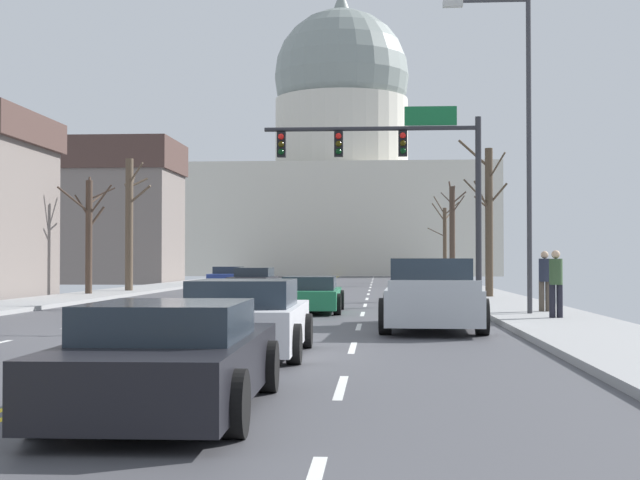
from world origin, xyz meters
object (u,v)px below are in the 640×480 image
sedan_near_00 (311,295)px  sedan_near_02 (246,319)px  signal_gantry (401,160)px  pedestrian_01 (556,280)px  sedan_oncoming_00 (253,282)px  pickup_truck_near_01 (432,297)px  sedan_oncoming_01 (228,277)px  pedestrian_00 (545,278)px  street_lamp_right (518,126)px  sedan_near_03 (170,359)px

sedan_near_00 → sedan_near_02: 12.73m
signal_gantry → pedestrian_01: size_ratio=4.53×
sedan_near_00 → sedan_oncoming_00: sedan_oncoming_00 is taller
sedan_near_00 → pickup_truck_near_01: (3.37, -6.41, 0.21)m
sedan_near_00 → sedan_oncoming_01: bearing=105.2°
signal_gantry → pedestrian_00: size_ratio=4.52×
sedan_near_02 → pedestrian_00: pedestrian_00 is taller
sedan_oncoming_01 → street_lamp_right: bearing=-65.1°
street_lamp_right → pickup_truck_near_01: 6.62m
signal_gantry → sedan_near_02: 18.43m
sedan_oncoming_01 → sedan_oncoming_00: bearing=-74.6°
sedan_near_00 → sedan_near_03: sedan_near_03 is taller
street_lamp_right → sedan_near_03: size_ratio=1.92×
sedan_near_00 → sedan_near_03: 18.39m
sedan_oncoming_01 → pedestrian_01: (13.57, -29.61, 0.54)m
signal_gantry → sedan_near_00: signal_gantry is taller
street_lamp_right → pedestrian_00: bearing=48.5°
sedan_near_03 → sedan_near_00: bearing=89.6°
sedan_oncoming_01 → pedestrian_01: size_ratio=2.60×
sedan_near_03 → sedan_oncoming_00: size_ratio=1.10×
pickup_truck_near_01 → pedestrian_01: size_ratio=3.26×
signal_gantry → sedan_near_00: size_ratio=1.69×
sedan_near_02 → sedan_oncoming_01: sedan_near_02 is taller
pickup_truck_near_01 → pedestrian_00: 6.07m
sedan_near_02 → pedestrian_00: 13.27m
street_lamp_right → pickup_truck_near_01: bearing=-124.4°
pickup_truck_near_01 → sedan_near_02: pickup_truck_near_01 is taller
sedan_oncoming_00 → sedan_oncoming_01: size_ratio=0.94×
pickup_truck_near_01 → sedan_near_02: 7.23m
sedan_near_00 → sedan_near_03: bearing=-90.4°
sedan_near_03 → sedan_oncoming_00: bearing=96.4°
signal_gantry → sedan_oncoming_00: 12.22m
sedan_near_02 → sedan_oncoming_01: (-6.73, 37.98, -0.04)m
sedan_near_00 → pedestrian_01: 8.01m
street_lamp_right → sedan_near_00: street_lamp_right is taller
sedan_oncoming_01 → sedan_near_03: bearing=-81.2°
pedestrian_00 → pedestrian_01: pedestrian_00 is taller
pedestrian_01 → sedan_near_00: bearing=146.9°
sedan_near_00 → sedan_oncoming_01: size_ratio=1.03×
street_lamp_right → sedan_near_02: size_ratio=2.11×
pickup_truck_near_01 → sedan_near_02: size_ratio=1.34×
sedan_oncoming_00 → pedestrian_00: 18.78m
sedan_near_03 → pedestrian_00: bearing=67.3°
signal_gantry → sedan_near_02: size_ratio=1.86×
sedan_oncoming_00 → pickup_truck_near_01: bearing=-70.7°
pedestrian_01 → pickup_truck_near_01: bearing=-148.4°
pedestrian_00 → sedan_oncoming_01: bearing=117.3°
sedan_near_00 → sedan_oncoming_00: bearing=105.1°
sedan_oncoming_00 → pedestrian_00: pedestrian_00 is taller
signal_gantry → street_lamp_right: size_ratio=0.88×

